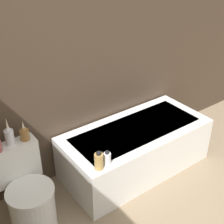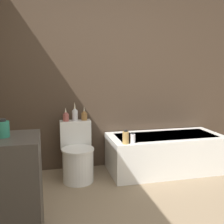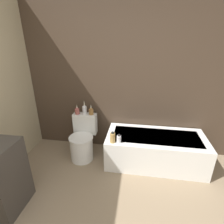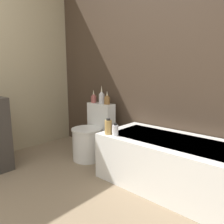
# 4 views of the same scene
# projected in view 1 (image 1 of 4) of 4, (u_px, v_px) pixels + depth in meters

# --- Properties ---
(wall_back_tiled) EXTENTS (6.40, 0.06, 2.60)m
(wall_back_tiled) POSITION_uv_depth(u_px,v_px,m) (42.00, 55.00, 2.61)
(wall_back_tiled) COLOR #423326
(wall_back_tiled) RESTS_ON ground_plane
(bathtub) EXTENTS (1.52, 0.71, 0.49)m
(bathtub) POSITION_uv_depth(u_px,v_px,m) (135.00, 148.00, 3.23)
(bathtub) COLOR white
(bathtub) RESTS_ON ground
(toilet) EXTENTS (0.39, 0.53, 0.71)m
(toilet) POSITION_uv_depth(u_px,v_px,m) (28.00, 196.00, 2.58)
(toilet) COLOR white
(toilet) RESTS_ON ground
(vase_silver) EXTENTS (0.07, 0.07, 0.24)m
(vase_silver) POSITION_uv_depth(u_px,v_px,m) (9.00, 135.00, 2.48)
(vase_silver) COLOR silver
(vase_silver) RESTS_ON toilet
(vase_bronze) EXTENTS (0.08, 0.08, 0.18)m
(vase_bronze) POSITION_uv_depth(u_px,v_px,m) (24.00, 133.00, 2.53)
(vase_bronze) COLOR olive
(vase_bronze) RESTS_ON toilet
(shampoo_bottle_tall) EXTENTS (0.08, 0.08, 0.17)m
(shampoo_bottle_tall) POSITION_uv_depth(u_px,v_px,m) (99.00, 161.00, 2.55)
(shampoo_bottle_tall) COLOR tan
(shampoo_bottle_tall) RESTS_ON bathtub
(shampoo_bottle_short) EXTENTS (0.06, 0.06, 0.13)m
(shampoo_bottle_short) POSITION_uv_depth(u_px,v_px,m) (107.00, 158.00, 2.61)
(shampoo_bottle_short) COLOR silver
(shampoo_bottle_short) RESTS_ON bathtub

